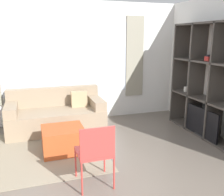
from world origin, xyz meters
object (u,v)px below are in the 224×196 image
at_px(couch_main, 56,115).
at_px(ottoman, 63,140).
at_px(folding_chair, 95,150).
at_px(shelving_unit, 218,85).

height_order(couch_main, ottoman, couch_main).
distance_m(couch_main, folding_chair, 2.34).
distance_m(shelving_unit, folding_chair, 2.75).
bearing_deg(ottoman, shelving_unit, -6.67).
bearing_deg(ottoman, folding_chair, -77.17).
relative_size(shelving_unit, ottoman, 3.56).
relative_size(shelving_unit, folding_chair, 2.84).
bearing_deg(ottoman, couch_main, 89.81).
height_order(ottoman, folding_chair, folding_chair).
bearing_deg(couch_main, folding_chair, -83.49).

